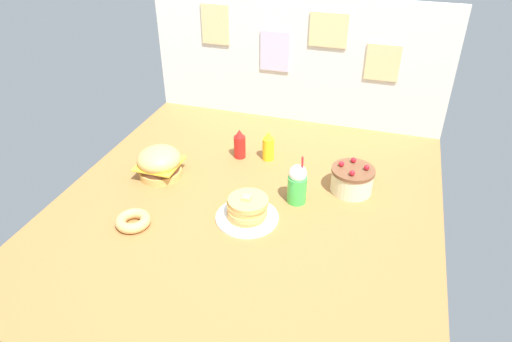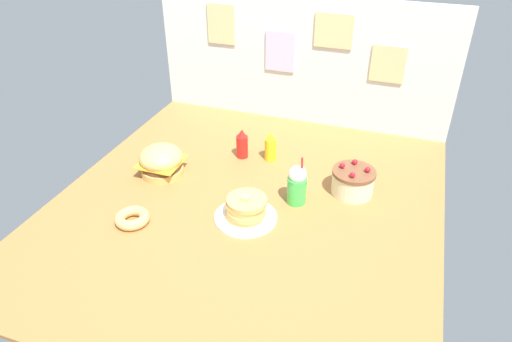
{
  "view_description": "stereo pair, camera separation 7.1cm",
  "coord_description": "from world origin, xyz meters",
  "px_view_note": "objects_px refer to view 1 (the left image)",
  "views": [
    {
      "loc": [
        0.62,
        -1.83,
        1.43
      ],
      "look_at": [
        0.02,
        0.1,
        0.15
      ],
      "focal_mm": 32.64,
      "sensor_mm": 36.0,
      "label": 1
    },
    {
      "loc": [
        0.69,
        -1.81,
        1.43
      ],
      "look_at": [
        0.02,
        0.1,
        0.15
      ],
      "focal_mm": 32.64,
      "sensor_mm": 36.0,
      "label": 2
    }
  ],
  "objects_px": {
    "ketchup_bottle": "(240,144)",
    "pancake_stack": "(247,210)",
    "layer_cake": "(352,180)",
    "donut_pink_glaze": "(133,221)",
    "cream_soda_cup": "(297,184)",
    "burger": "(160,163)",
    "mustard_bottle": "(268,147)"
  },
  "relations": [
    {
      "from": "ketchup_bottle",
      "to": "cream_soda_cup",
      "type": "xyz_separation_m",
      "value": [
        0.43,
        -0.34,
        0.02
      ]
    },
    {
      "from": "layer_cake",
      "to": "donut_pink_glaze",
      "type": "xyz_separation_m",
      "value": [
        -0.97,
        -0.61,
        -0.04
      ]
    },
    {
      "from": "mustard_bottle",
      "to": "donut_pink_glaze",
      "type": "distance_m",
      "value": 0.92
    },
    {
      "from": "pancake_stack",
      "to": "mustard_bottle",
      "type": "relative_size",
      "value": 1.7
    },
    {
      "from": "pancake_stack",
      "to": "burger",
      "type": "bearing_deg",
      "value": 158.84
    },
    {
      "from": "ketchup_bottle",
      "to": "donut_pink_glaze",
      "type": "relative_size",
      "value": 1.08
    },
    {
      "from": "burger",
      "to": "cream_soda_cup",
      "type": "xyz_separation_m",
      "value": [
        0.79,
        -0.01,
        0.02
      ]
    },
    {
      "from": "ketchup_bottle",
      "to": "cream_soda_cup",
      "type": "height_order",
      "value": "cream_soda_cup"
    },
    {
      "from": "burger",
      "to": "donut_pink_glaze",
      "type": "height_order",
      "value": "burger"
    },
    {
      "from": "ketchup_bottle",
      "to": "donut_pink_glaze",
      "type": "xyz_separation_m",
      "value": [
        -0.28,
        -0.77,
        -0.06
      ]
    },
    {
      "from": "burger",
      "to": "mustard_bottle",
      "type": "relative_size",
      "value": 1.33
    },
    {
      "from": "layer_cake",
      "to": "burger",
      "type": "bearing_deg",
      "value": -170.91
    },
    {
      "from": "pancake_stack",
      "to": "donut_pink_glaze",
      "type": "distance_m",
      "value": 0.55
    },
    {
      "from": "ketchup_bottle",
      "to": "mustard_bottle",
      "type": "xyz_separation_m",
      "value": [
        0.17,
        0.03,
        0.0
      ]
    },
    {
      "from": "layer_cake",
      "to": "donut_pink_glaze",
      "type": "relative_size",
      "value": 1.34
    },
    {
      "from": "pancake_stack",
      "to": "cream_soda_cup",
      "type": "xyz_separation_m",
      "value": [
        0.2,
        0.21,
        0.06
      ]
    },
    {
      "from": "ketchup_bottle",
      "to": "mustard_bottle",
      "type": "height_order",
      "value": "same"
    },
    {
      "from": "mustard_bottle",
      "to": "cream_soda_cup",
      "type": "distance_m",
      "value": 0.45
    },
    {
      "from": "burger",
      "to": "pancake_stack",
      "type": "height_order",
      "value": "burger"
    },
    {
      "from": "ketchup_bottle",
      "to": "cream_soda_cup",
      "type": "relative_size",
      "value": 0.67
    },
    {
      "from": "mustard_bottle",
      "to": "pancake_stack",
      "type": "bearing_deg",
      "value": -84.18
    },
    {
      "from": "layer_cake",
      "to": "cream_soda_cup",
      "type": "xyz_separation_m",
      "value": [
        -0.26,
        -0.18,
        0.04
      ]
    },
    {
      "from": "ketchup_bottle",
      "to": "pancake_stack",
      "type": "bearing_deg",
      "value": -67.59
    },
    {
      "from": "cream_soda_cup",
      "to": "mustard_bottle",
      "type": "bearing_deg",
      "value": 125.12
    },
    {
      "from": "burger",
      "to": "layer_cake",
      "type": "distance_m",
      "value": 1.06
    },
    {
      "from": "layer_cake",
      "to": "mustard_bottle",
      "type": "relative_size",
      "value": 1.25
    },
    {
      "from": "cream_soda_cup",
      "to": "donut_pink_glaze",
      "type": "relative_size",
      "value": 1.61
    },
    {
      "from": "pancake_stack",
      "to": "ketchup_bottle",
      "type": "height_order",
      "value": "ketchup_bottle"
    },
    {
      "from": "cream_soda_cup",
      "to": "burger",
      "type": "bearing_deg",
      "value": 179.01
    },
    {
      "from": "ketchup_bottle",
      "to": "layer_cake",
      "type": "bearing_deg",
      "value": -13.1
    },
    {
      "from": "layer_cake",
      "to": "mustard_bottle",
      "type": "height_order",
      "value": "mustard_bottle"
    },
    {
      "from": "mustard_bottle",
      "to": "cream_soda_cup",
      "type": "xyz_separation_m",
      "value": [
        0.26,
        -0.37,
        0.02
      ]
    }
  ]
}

